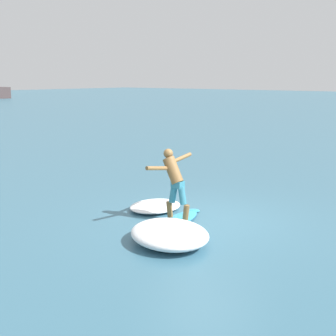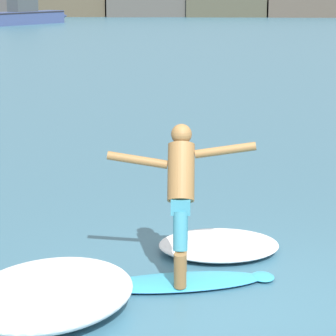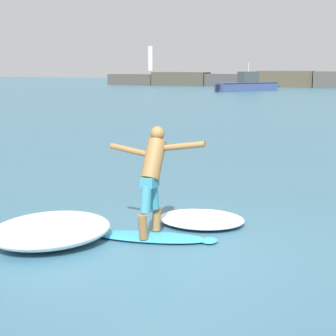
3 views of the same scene
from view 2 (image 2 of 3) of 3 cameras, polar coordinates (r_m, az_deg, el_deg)
name	(u,v)px [view 2 (image 2 of 3)]	position (r m, az deg, el deg)	size (l,w,h in m)	color
ground_plane	(229,301)	(8.08, 4.37, -9.48)	(200.00, 200.00, 0.00)	#38687E
rock_jetty_breakwater	(208,6)	(69.49, 2.87, 11.51)	(68.36, 5.06, 5.13)	#443E3A
surfboard	(183,282)	(8.45, 1.11, -8.16)	(1.95, 0.91, 0.20)	#35A3C7
surfer	(181,189)	(8.24, 0.94, -1.54)	(1.56, 0.73, 1.61)	brown
fishing_boat_near_jetty	(24,15)	(58.35, -10.26, 10.74)	(5.74, 7.36, 2.88)	#364674
wave_foam_at_tail	(219,245)	(9.42, 3.66, -5.52)	(1.52, 1.30, 0.17)	white
wave_foam_at_nose	(50,294)	(7.79, -8.48, -8.91)	(2.17, 2.31, 0.40)	white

